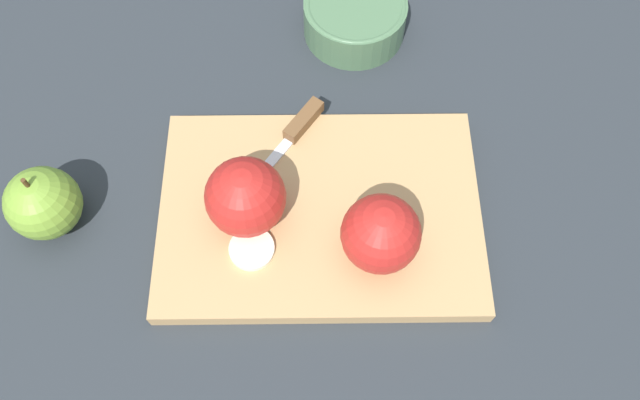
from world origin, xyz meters
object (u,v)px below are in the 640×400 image
Objects in this scene: knife at (299,126)px; apple_whole at (43,203)px; apple_half_left at (381,234)px; bowl at (355,16)px; apple_half_right at (245,198)px.

apple_whole is at bearing -33.46° from knife.
apple_whole is (0.36, -0.08, -0.02)m from apple_half_left.
knife is 0.83× the size of bowl.
apple_whole is at bearing 32.75° from bowl.
apple_half_right is 0.31m from bowl.
knife is (-0.07, -0.11, -0.04)m from apple_half_right.
apple_half_right reaches higher than bowl.
apple_half_left is 0.97× the size of apple_half_right.
apple_half_right is at bearing 172.48° from apple_whole.
apple_half_left reaches higher than apple_whole.
knife is (0.07, -0.16, -0.03)m from apple_half_left.
apple_half_right is 0.77× the size of knife.
knife is at bearing -164.85° from apple_whole.
knife is 0.30m from apple_whole.
apple_whole is 0.70× the size of bowl.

